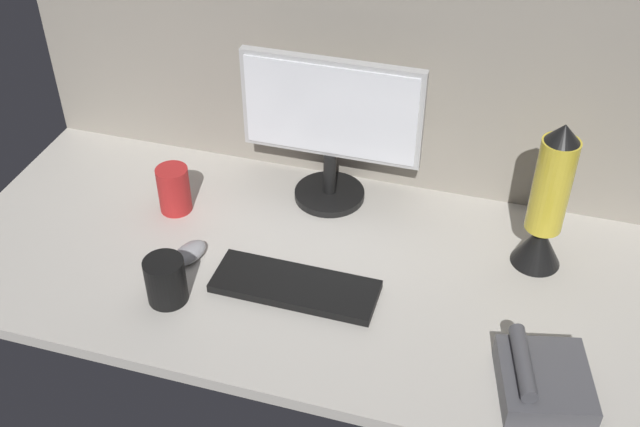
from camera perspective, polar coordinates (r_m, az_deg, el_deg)
ground_plane at (r=181.21cm, az=0.79°, el=-4.01°), size 180.00×80.00×3.00cm
cubicle_wall_back at (r=190.41cm, az=4.02°, el=11.75°), size 180.00×5.00×71.31cm
monitor at (r=188.19cm, az=0.80°, el=6.63°), size 44.64×18.00×38.69cm
keyboard at (r=173.07cm, az=-1.84°, el=-5.38°), size 37.12×13.34×2.00cm
mouse at (r=182.80cm, az=-9.58°, el=-2.88°), size 8.26×10.85×3.40cm
mug_black_travel at (r=171.26cm, az=-11.28°, el=-4.85°), size 8.90×8.90×10.78cm
mug_red_plastic at (r=195.63cm, az=-10.70°, el=1.75°), size 8.03×8.03×12.16cm
lava_lamp at (r=177.82cm, az=16.35°, el=0.38°), size 11.39×11.39×37.27cm
desk_phone at (r=157.85cm, az=16.04°, el=-11.75°), size 20.82×22.33×8.80cm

